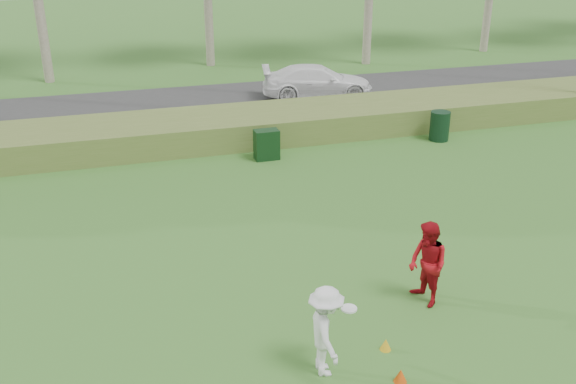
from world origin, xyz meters
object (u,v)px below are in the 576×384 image
object	(u,v)px
player_red	(428,264)
utility_cabinet	(267,145)
cone_yellow	(386,344)
trash_bin	(440,126)
car_right	(317,81)
player_white	(326,331)
cone_orange	(401,376)

from	to	relation	value
player_red	utility_cabinet	world-z (taller)	player_red
cone_yellow	utility_cabinet	bearing A→B (deg)	86.71
trash_bin	car_right	bearing A→B (deg)	108.24
player_red	cone_yellow	xyz separation A→B (m)	(-1.40, -1.18, -0.76)
player_white	cone_orange	world-z (taller)	player_white
player_white	utility_cabinet	bearing A→B (deg)	-4.97
cone_yellow	car_right	distance (m)	17.53
cone_orange	car_right	distance (m)	18.40
car_right	cone_orange	bearing A→B (deg)	177.08
player_red	car_right	bearing A→B (deg)	160.98
cone_yellow	trash_bin	xyz separation A→B (m)	(6.82, 10.31, 0.39)
utility_cabinet	trash_bin	xyz separation A→B (m)	(6.23, 0.11, 0.03)
player_white	cone_orange	size ratio (longest dim) A/B	6.60
cone_yellow	player_white	bearing A→B (deg)	-168.95
car_right	trash_bin	bearing A→B (deg)	-149.60
cone_orange	cone_yellow	bearing A→B (deg)	81.18
player_red	cone_yellow	world-z (taller)	player_red
utility_cabinet	trash_bin	distance (m)	6.23
cone_yellow	utility_cabinet	size ratio (longest dim) A/B	0.23
cone_orange	car_right	size ratio (longest dim) A/B	0.05
cone_yellow	utility_cabinet	distance (m)	10.23
cone_orange	car_right	world-z (taller)	car_right
cone_orange	utility_cabinet	bearing A→B (deg)	86.28
trash_bin	player_white	bearing A→B (deg)	-127.36
utility_cabinet	trash_bin	bearing A→B (deg)	0.87
player_white	car_right	xyz separation A→B (m)	(5.89, 17.14, -0.08)
cone_orange	cone_yellow	world-z (taller)	cone_orange
player_red	car_right	size ratio (longest dim) A/B	0.37
player_white	player_red	distance (m)	3.00
player_red	trash_bin	xyz separation A→B (m)	(5.42, 9.13, -0.36)
cone_orange	car_right	bearing A→B (deg)	74.92
cone_orange	cone_yellow	size ratio (longest dim) A/B	1.10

